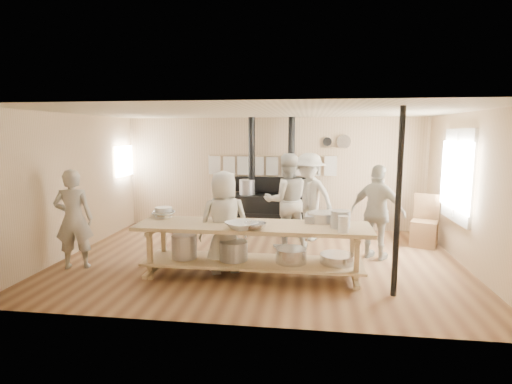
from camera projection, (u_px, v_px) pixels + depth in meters
ground at (260, 259)px, 7.16m from camera, size 7.00×7.00×0.00m
room_shell at (260, 169)px, 6.92m from camera, size 7.00×7.00×7.00m
window_right at (458, 175)px, 7.07m from camera, size 0.09×1.50×1.65m
left_opening at (124, 161)px, 9.34m from camera, size 0.00×0.90×0.90m
stove at (271, 209)px, 9.16m from camera, size 1.90×0.75×2.60m
towel_rail at (272, 163)px, 9.28m from camera, size 3.00×0.04×0.47m
back_wall_shelf at (337, 144)px, 9.06m from camera, size 0.63×0.14×0.32m
prep_table at (252, 245)px, 6.20m from camera, size 3.60×0.90×0.85m
support_post at (398, 204)px, 5.37m from camera, size 0.08×0.08×2.60m
cook_far_left at (74, 219)px, 6.61m from camera, size 0.70×0.56×1.67m
cook_left at (287, 201)px, 7.80m from camera, size 1.07×0.94×1.86m
cook_center at (224, 222)px, 6.40m from camera, size 0.95×0.81×1.66m
cook_right at (378, 212)px, 7.08m from camera, size 1.07×0.87×1.70m
cook_by_window at (309, 197)px, 8.36m from camera, size 1.37×1.22×1.84m
chair at (424, 231)px, 7.98m from camera, size 0.63×0.63×1.03m
bowl_white_a at (164, 215)px, 6.67m from camera, size 0.37×0.37×0.09m
bowl_steel_a at (164, 214)px, 6.67m from camera, size 0.47×0.47×0.11m
bowl_white_b at (241, 226)px, 5.83m from camera, size 0.63×0.63×0.11m
bowl_steel_b at (255, 226)px, 5.81m from camera, size 0.34×0.34×0.10m
roasting_pan at (321, 219)px, 6.29m from camera, size 0.52×0.36×0.11m
mixing_bowl_large at (322, 217)px, 6.32m from camera, size 0.48×0.48×0.15m
bucket_galv at (341, 219)px, 5.90m from camera, size 0.37×0.37×0.26m
deep_bowl_enamel at (164, 212)px, 6.66m from camera, size 0.30×0.30×0.17m
pitcher at (343, 224)px, 5.63m from camera, size 0.20×0.20×0.24m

